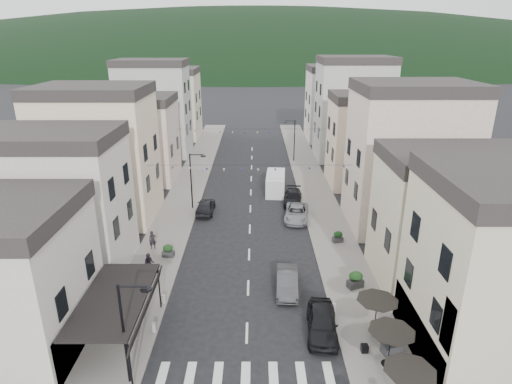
# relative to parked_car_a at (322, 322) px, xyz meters

# --- Properties ---
(sidewalk_left) EXTENTS (4.00, 76.00, 0.12)m
(sidewalk_left) POSITION_rel_parked_car_a_xyz_m (-12.10, 26.00, -0.71)
(sidewalk_left) COLOR slate
(sidewalk_left) RESTS_ON ground
(sidewalk_right) EXTENTS (4.00, 76.00, 0.12)m
(sidewalk_right) POSITION_rel_parked_car_a_xyz_m (2.90, 26.00, -0.71)
(sidewalk_right) COLOR slate
(sidewalk_right) RESTS_ON ground
(hill_backdrop) EXTENTS (640.00, 360.00, 70.00)m
(hill_backdrop) POSITION_rel_parked_car_a_xyz_m (-4.60, 294.00, -0.77)
(hill_backdrop) COLOR black
(hill_backdrop) RESTS_ON ground
(boutique_awning) EXTENTS (3.77, 7.50, 3.28)m
(boutique_awning) POSITION_rel_parked_car_a_xyz_m (-11.85, -1.00, 2.34)
(boutique_awning) COLOR black
(boutique_awning) RESTS_ON ground
(buildings_row_left) EXTENTS (10.20, 54.16, 14.00)m
(buildings_row_left) POSITION_rel_parked_car_a_xyz_m (-19.10, 31.75, 5.35)
(buildings_row_left) COLOR beige
(buildings_row_left) RESTS_ON ground
(buildings_row_right) EXTENTS (10.20, 54.16, 14.50)m
(buildings_row_right) POSITION_rel_parked_car_a_xyz_m (9.90, 30.59, 5.55)
(buildings_row_right) COLOR beige
(buildings_row_right) RESTS_ON ground
(cafe_terrace) EXTENTS (2.50, 8.10, 2.53)m
(cafe_terrace) POSITION_rel_parked_car_a_xyz_m (3.10, -3.20, 1.59)
(cafe_terrace) COLOR black
(cafe_terrace) RESTS_ON ground
(streetlamp_left_near) EXTENTS (1.70, 0.56, 6.00)m
(streetlamp_left_near) POSITION_rel_parked_car_a_xyz_m (-10.42, -4.00, 2.93)
(streetlamp_left_near) COLOR black
(streetlamp_left_near) RESTS_ON ground
(streetlamp_left_far) EXTENTS (1.70, 0.56, 6.00)m
(streetlamp_left_far) POSITION_rel_parked_car_a_xyz_m (-10.42, 20.00, 2.93)
(streetlamp_left_far) COLOR black
(streetlamp_left_far) RESTS_ON ground
(streetlamp_right_far) EXTENTS (1.70, 0.56, 6.00)m
(streetlamp_right_far) POSITION_rel_parked_car_a_xyz_m (1.22, 38.00, 2.93)
(streetlamp_right_far) COLOR black
(streetlamp_right_far) RESTS_ON ground
(bollards) EXTENTS (11.66, 10.26, 0.60)m
(bollards) POSITION_rel_parked_car_a_xyz_m (-4.60, -0.50, -0.35)
(bollards) COLOR gray
(bollards) RESTS_ON ground
(bunting_near) EXTENTS (19.00, 0.28, 0.62)m
(bunting_near) POSITION_rel_parked_car_a_xyz_m (-4.60, 16.00, 4.88)
(bunting_near) COLOR black
(bunting_near) RESTS_ON ground
(bunting_far) EXTENTS (19.00, 0.28, 0.62)m
(bunting_far) POSITION_rel_parked_car_a_xyz_m (-4.60, 32.00, 4.88)
(bunting_far) COLOR black
(bunting_far) RESTS_ON ground
(parked_car_a) EXTENTS (2.22, 4.67, 1.54)m
(parked_car_a) POSITION_rel_parked_car_a_xyz_m (0.00, 0.00, 0.00)
(parked_car_a) COLOR black
(parked_car_a) RESTS_ON ground
(parked_car_b) EXTENTS (1.74, 4.35, 1.41)m
(parked_car_b) POSITION_rel_parked_car_a_xyz_m (-1.80, 4.69, -0.07)
(parked_car_b) COLOR #37373A
(parked_car_b) RESTS_ON ground
(parked_car_c) EXTENTS (2.90, 5.15, 1.36)m
(parked_car_c) POSITION_rel_parked_car_a_xyz_m (0.00, 17.25, -0.09)
(parked_car_c) COLOR gray
(parked_car_c) RESTS_ON ground
(parked_car_d) EXTENTS (2.40, 4.82, 1.34)m
(parked_car_d) POSITION_rel_parked_car_a_xyz_m (0.00, 21.52, -0.10)
(parked_car_d) COLOR black
(parked_car_d) RESTS_ON ground
(parked_car_e) EXTENTS (1.82, 4.35, 1.47)m
(parked_car_e) POSITION_rel_parked_car_a_xyz_m (-9.20, 18.94, -0.03)
(parked_car_e) COLOR black
(parked_car_e) RESTS_ON ground
(delivery_van) EXTENTS (2.46, 5.38, 2.51)m
(delivery_van) POSITION_rel_parked_car_a_xyz_m (-1.73, 25.03, 0.46)
(delivery_van) COLOR silver
(delivery_van) RESTS_ON ground
(pedestrian_a) EXTENTS (0.68, 0.56, 1.61)m
(pedestrian_a) POSITION_rel_parked_car_a_xyz_m (-12.80, 10.85, 0.16)
(pedestrian_a) COLOR black
(pedestrian_a) RESTS_ON sidewalk_left
(pedestrian_b) EXTENTS (0.81, 0.64, 1.62)m
(pedestrian_b) POSITION_rel_parked_car_a_xyz_m (-12.17, 6.93, 0.16)
(pedestrian_b) COLOR #28212C
(pedestrian_b) RESTS_ON sidewalk_left
(planter_la) EXTENTS (1.24, 1.00, 1.22)m
(planter_la) POSITION_rel_parked_car_a_xyz_m (-12.94, 4.80, -0.06)
(planter_la) COLOR #2B2B2D
(planter_la) RESTS_ON sidewalk_left
(planter_lb) EXTENTS (1.04, 0.70, 1.07)m
(planter_lb) POSITION_rel_parked_car_a_xyz_m (-11.23, 9.46, -0.13)
(planter_lb) COLOR #2D2D2F
(planter_lb) RESTS_ON sidewalk_left
(planter_ra) EXTENTS (1.24, 0.93, 1.24)m
(planter_ra) POSITION_rel_parked_car_a_xyz_m (3.72, -1.86, -0.05)
(planter_ra) COLOR #2F3032
(planter_ra) RESTS_ON sidewalk_right
(planter_rb) EXTENTS (1.29, 1.01, 1.27)m
(planter_rb) POSITION_rel_parked_car_a_xyz_m (3.13, 4.90, -0.03)
(planter_rb) COLOR #2C2C2E
(planter_rb) RESTS_ON sidewalk_right
(planter_rc) EXTENTS (1.00, 0.70, 1.01)m
(planter_rc) POSITION_rel_parked_car_a_xyz_m (3.17, 12.09, -0.16)
(planter_rc) COLOR #323234
(planter_rc) RESTS_ON sidewalk_right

